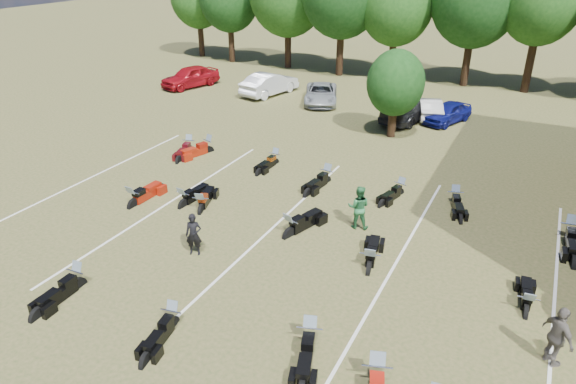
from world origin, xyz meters
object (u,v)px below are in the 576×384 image
Objects in this scene: person_green at (359,207)px; car_0 at (190,77)px; person_black at (194,235)px; person_grey at (558,337)px; car_4 at (447,113)px; motorcycle_14 at (189,151)px; motorcycle_3 at (173,326)px; motorcycle_7 at (134,206)px.

car_0 is at bearing -52.31° from person_green.
person_grey reaches higher than person_black.
person_black is 6.34m from person_green.
car_0 reaches higher than car_4.
person_grey is 19.74m from motorcycle_14.
person_green reaches higher than car_4.
car_0 is 2.97× the size of person_black.
car_4 is at bearing 71.74° from motorcycle_3.
car_4 is 19.91m from person_black.
car_4 is at bearing 17.23° from car_0.
car_4 is 1.58× the size of motorcycle_7.
motorcycle_3 is at bearing -71.84° from motorcycle_14.
person_black reaches higher than motorcycle_3.
motorcycle_14 is at bearing 23.96° from person_grey.
motorcycle_7 is 6.55m from motorcycle_14.
person_black is at bearing -84.00° from car_4.
person_black reaches higher than motorcycle_7.
car_0 is at bearing -58.65° from motorcycle_7.
car_0 is 19.47m from car_4.
person_black is 11.58m from person_grey.
car_4 is 2.12× the size of person_grey.
motorcycle_3 is at bearing 67.56° from person_grey.
person_grey reaches higher than car_0.
motorcycle_14 is at bearing -72.36° from motorcycle_7.
person_green is 8.39m from person_grey.
person_black is at bearing -68.74° from motorcycle_14.
person_grey is 0.81× the size of motorcycle_14.
motorcycle_7 is (10.01, -17.44, -0.80)m from car_0.
person_grey is at bearing -41.36° from motorcycle_14.
person_green is 0.99× the size of person_grey.
car_4 is 14.86m from person_green.
motorcycle_7 is at bearing -98.12° from car_4.
person_grey is 0.86× the size of motorcycle_3.
motorcycle_14 is (-1.82, 6.29, 0.00)m from motorcycle_7.
car_0 is 2.13× the size of motorcycle_14.
person_green is 9.46m from motorcycle_7.
car_0 is 24.14m from person_black.
person_black reaches higher than car_4.
motorcycle_7 is at bearing 129.51° from motorcycle_3.
person_green is at bearing -20.71° from car_0.
motorcycle_3 is at bearing -37.22° from car_0.
car_4 is 15.89m from motorcycle_14.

